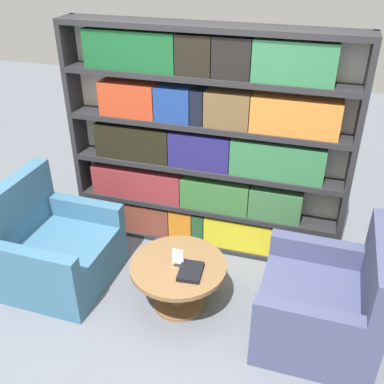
% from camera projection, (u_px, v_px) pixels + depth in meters
% --- Properties ---
extents(ground_plane, '(14.00, 14.00, 0.00)m').
position_uv_depth(ground_plane, '(163.00, 327.00, 3.72)').
color(ground_plane, slate).
extents(bookshelf, '(2.66, 0.30, 2.19)m').
position_uv_depth(bookshelf, '(204.00, 147.00, 4.21)').
color(bookshelf, silver).
rests_on(bookshelf, ground_plane).
extents(armchair_left, '(0.90, 0.96, 0.98)m').
position_uv_depth(armchair_left, '(55.00, 250.00, 4.10)').
color(armchair_left, '#386684').
rests_on(armchair_left, ground_plane).
extents(armchair_right, '(0.90, 0.95, 0.98)m').
position_uv_depth(armchair_right, '(324.00, 305.00, 3.50)').
color(armchair_right, '#42476B').
rests_on(armchair_right, ground_plane).
extents(coffee_table, '(0.81, 0.81, 0.44)m').
position_uv_depth(coffee_table, '(178.00, 276.00, 3.79)').
color(coffee_table, brown).
rests_on(coffee_table, ground_plane).
extents(table_sign, '(0.10, 0.06, 0.15)m').
position_uv_depth(table_sign, '(178.00, 258.00, 3.69)').
color(table_sign, black).
rests_on(table_sign, coffee_table).
extents(stray_book, '(0.21, 0.26, 0.04)m').
position_uv_depth(stray_book, '(191.00, 271.00, 3.62)').
color(stray_book, black).
rests_on(stray_book, coffee_table).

